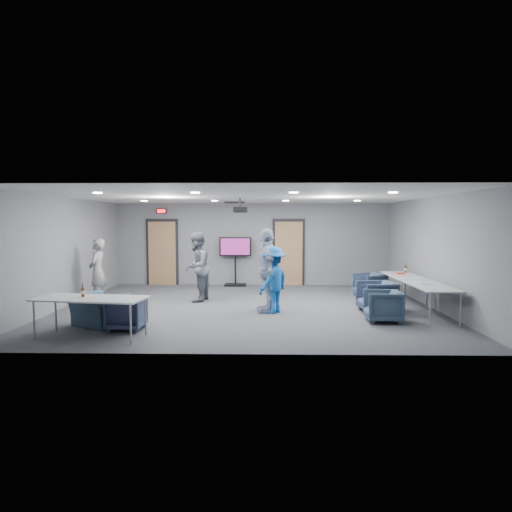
{
  "coord_description": "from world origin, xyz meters",
  "views": [
    {
      "loc": [
        0.43,
        -11.09,
        2.1
      ],
      "look_at": [
        0.18,
        0.86,
        1.2
      ],
      "focal_mm": 32.0,
      "sensor_mm": 36.0,
      "label": 1
    }
  ],
  "objects_px": {
    "bottle_right": "(406,269)",
    "chair_front_a": "(127,314)",
    "chair_right_b": "(377,297)",
    "table_front_left": "(91,300)",
    "table_right_a": "(404,277)",
    "tv_stand": "(235,258)",
    "person_a": "(97,271)",
    "chair_front_b": "(99,310)",
    "person_b": "(197,267)",
    "table_right_b": "(431,287)",
    "projector": "(240,210)",
    "person_d": "(273,280)",
    "bottle_front": "(83,292)",
    "chair_right_c": "(383,306)",
    "person_c": "(267,270)",
    "chair_right_a": "(370,285)"
  },
  "relations": [
    {
      "from": "chair_right_c",
      "to": "table_right_a",
      "type": "xyz_separation_m",
      "value": [
        1.1,
        2.22,
        0.35
      ]
    },
    {
      "from": "person_a",
      "to": "person_b",
      "type": "height_order",
      "value": "person_b"
    },
    {
      "from": "person_b",
      "to": "chair_right_a",
      "type": "xyz_separation_m",
      "value": [
        4.73,
        0.84,
        -0.58
      ]
    },
    {
      "from": "table_right_b",
      "to": "person_d",
      "type": "bearing_deg",
      "value": 80.41
    },
    {
      "from": "chair_right_b",
      "to": "chair_front_a",
      "type": "height_order",
      "value": "chair_right_b"
    },
    {
      "from": "person_a",
      "to": "table_right_b",
      "type": "xyz_separation_m",
      "value": [
        7.9,
        -1.76,
        -0.15
      ]
    },
    {
      "from": "person_d",
      "to": "projector",
      "type": "bearing_deg",
      "value": -111.02
    },
    {
      "from": "tv_stand",
      "to": "person_c",
      "type": "bearing_deg",
      "value": -76.62
    },
    {
      "from": "table_right_a",
      "to": "tv_stand",
      "type": "bearing_deg",
      "value": 55.67
    },
    {
      "from": "person_a",
      "to": "chair_front_b",
      "type": "height_order",
      "value": "person_a"
    },
    {
      "from": "person_d",
      "to": "chair_front_a",
      "type": "height_order",
      "value": "person_d"
    },
    {
      "from": "table_right_a",
      "to": "table_right_b",
      "type": "xyz_separation_m",
      "value": [
        0.0,
        -1.9,
        -0.0
      ]
    },
    {
      "from": "chair_right_b",
      "to": "chair_right_c",
      "type": "bearing_deg",
      "value": -14.55
    },
    {
      "from": "person_d",
      "to": "chair_front_a",
      "type": "xyz_separation_m",
      "value": [
        -2.88,
        -1.71,
        -0.45
      ]
    },
    {
      "from": "chair_right_c",
      "to": "tv_stand",
      "type": "xyz_separation_m",
      "value": [
        -3.45,
        5.33,
        0.57
      ]
    },
    {
      "from": "person_c",
      "to": "bottle_front",
      "type": "relative_size",
      "value": 8.11
    },
    {
      "from": "projector",
      "to": "table_right_b",
      "type": "bearing_deg",
      "value": -26.73
    },
    {
      "from": "person_b",
      "to": "person_d",
      "type": "distance_m",
      "value": 2.48
    },
    {
      "from": "person_b",
      "to": "projector",
      "type": "bearing_deg",
      "value": 82.91
    },
    {
      "from": "table_right_a",
      "to": "projector",
      "type": "xyz_separation_m",
      "value": [
        -4.21,
        -0.21,
        1.72
      ]
    },
    {
      "from": "person_b",
      "to": "person_c",
      "type": "relative_size",
      "value": 0.94
    },
    {
      "from": "table_front_left",
      "to": "table_right_a",
      "type": "bearing_deg",
      "value": 35.91
    },
    {
      "from": "person_c",
      "to": "bottle_front",
      "type": "xyz_separation_m",
      "value": [
        -3.37,
        -2.37,
        -0.15
      ]
    },
    {
      "from": "table_right_a",
      "to": "person_a",
      "type": "bearing_deg",
      "value": 91.03
    },
    {
      "from": "chair_front_b",
      "to": "bottle_front",
      "type": "bearing_deg",
      "value": 123.87
    },
    {
      "from": "chair_right_c",
      "to": "chair_front_a",
      "type": "xyz_separation_m",
      "value": [
        -5.17,
        -0.81,
        -0.02
      ]
    },
    {
      "from": "person_b",
      "to": "bottle_front",
      "type": "xyz_separation_m",
      "value": [
        -1.53,
        -3.7,
        -0.1
      ]
    },
    {
      "from": "person_b",
      "to": "bottle_front",
      "type": "bearing_deg",
      "value": -12.69
    },
    {
      "from": "person_c",
      "to": "chair_front_b",
      "type": "xyz_separation_m",
      "value": [
        -3.41,
        -1.51,
        -0.65
      ]
    },
    {
      "from": "person_d",
      "to": "person_a",
      "type": "bearing_deg",
      "value": -71.97
    },
    {
      "from": "person_a",
      "to": "table_right_a",
      "type": "xyz_separation_m",
      "value": [
        7.9,
        0.14,
        -0.15
      ]
    },
    {
      "from": "chair_right_b",
      "to": "bottle_front",
      "type": "distance_m",
      "value": 6.4
    },
    {
      "from": "table_right_b",
      "to": "table_right_a",
      "type": "bearing_deg",
      "value": 0.0
    },
    {
      "from": "bottle_front",
      "to": "chair_front_b",
      "type": "bearing_deg",
      "value": 92.67
    },
    {
      "from": "person_d",
      "to": "table_right_b",
      "type": "distance_m",
      "value": 3.44
    },
    {
      "from": "tv_stand",
      "to": "projector",
      "type": "height_order",
      "value": "projector"
    },
    {
      "from": "table_right_a",
      "to": "tv_stand",
      "type": "xyz_separation_m",
      "value": [
        -4.55,
        3.11,
        0.22
      ]
    },
    {
      "from": "person_b",
      "to": "table_right_a",
      "type": "height_order",
      "value": "person_b"
    },
    {
      "from": "bottle_right",
      "to": "chair_front_a",
      "type": "bearing_deg",
      "value": -151.12
    },
    {
      "from": "person_a",
      "to": "person_b",
      "type": "xyz_separation_m",
      "value": [
        2.52,
        0.29,
        0.08
      ]
    },
    {
      "from": "person_b",
      "to": "bottle_right",
      "type": "bearing_deg",
      "value": 103.72
    },
    {
      "from": "chair_right_c",
      "to": "bottle_right",
      "type": "distance_m",
      "value": 3.09
    },
    {
      "from": "table_right_b",
      "to": "chair_right_a",
      "type": "bearing_deg",
      "value": 12.7
    },
    {
      "from": "chair_right_b",
      "to": "bottle_front",
      "type": "height_order",
      "value": "bottle_front"
    },
    {
      "from": "projector",
      "to": "person_d",
      "type": "bearing_deg",
      "value": -58.59
    },
    {
      "from": "person_a",
      "to": "person_d",
      "type": "xyz_separation_m",
      "value": [
        4.51,
        -1.19,
        -0.07
      ]
    },
    {
      "from": "chair_right_c",
      "to": "table_front_left",
      "type": "relative_size",
      "value": 0.36
    },
    {
      "from": "person_b",
      "to": "table_right_a",
      "type": "bearing_deg",
      "value": 98.18
    },
    {
      "from": "table_right_a",
      "to": "table_right_b",
      "type": "distance_m",
      "value": 1.9
    },
    {
      "from": "person_b",
      "to": "chair_right_a",
      "type": "bearing_deg",
      "value": 109.8
    }
  ]
}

